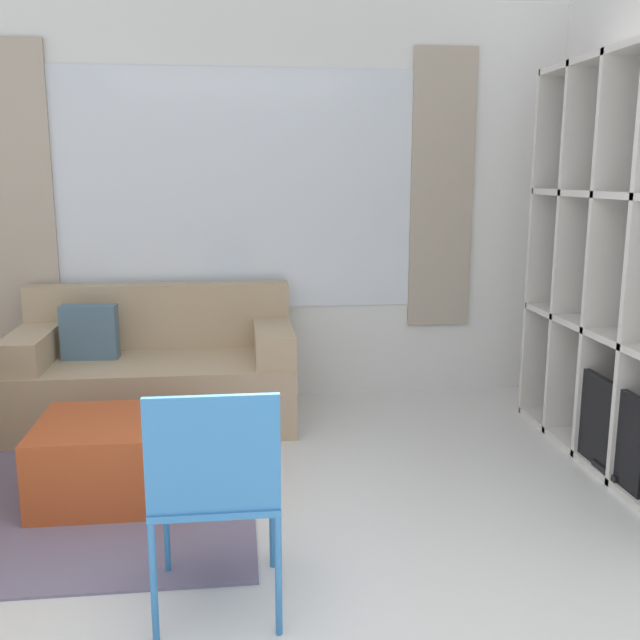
# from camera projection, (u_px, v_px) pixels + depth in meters

# --- Properties ---
(wall_back) EXTENTS (5.72, 0.11, 2.70)m
(wall_back) POSITION_uv_depth(u_px,v_px,m) (237.00, 205.00, 4.85)
(wall_back) COLOR white
(wall_back) RESTS_ON ground_plane
(area_rug) EXTENTS (2.00, 1.99, 0.01)m
(area_rug) POSITION_uv_depth(u_px,v_px,m) (55.00, 487.00, 3.61)
(area_rug) COLOR slate
(area_rug) RESTS_ON ground_plane
(couch_main) EXTENTS (1.72, 0.85, 0.85)m
(couch_main) POSITION_uv_depth(u_px,v_px,m) (157.00, 373.00, 4.55)
(couch_main) COLOR tan
(couch_main) RESTS_ON ground_plane
(ottoman) EXTENTS (0.77, 0.64, 0.39)m
(ottoman) POSITION_uv_depth(u_px,v_px,m) (120.00, 458.00, 3.49)
(ottoman) COLOR #B74C23
(ottoman) RESTS_ON ground_plane
(folding_chair) EXTENTS (0.44, 0.46, 0.86)m
(folding_chair) POSITION_uv_depth(u_px,v_px,m) (215.00, 481.00, 2.46)
(folding_chair) COLOR #3375B7
(folding_chair) RESTS_ON ground_plane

